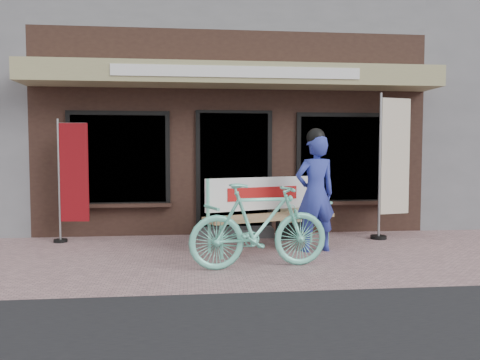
{
  "coord_description": "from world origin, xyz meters",
  "views": [
    {
      "loc": [
        -0.74,
        -6.27,
        1.48
      ],
      "look_at": [
        -0.03,
        0.7,
        1.05
      ],
      "focal_mm": 35.0,
      "sensor_mm": 36.0,
      "label": 1
    }
  ],
  "objects": [
    {
      "name": "person",
      "position": [
        1.07,
        0.45,
        0.89
      ],
      "size": [
        0.7,
        0.53,
        1.82
      ],
      "rotation": [
        0.0,
        0.0,
        0.21
      ],
      "color": "#2F3AA2",
      "rests_on": "ground"
    },
    {
      "name": "nobori_red",
      "position": [
        -2.69,
        1.52,
        1.03
      ],
      "size": [
        0.59,
        0.24,
        2.0
      ],
      "rotation": [
        0.0,
        0.0,
        -0.08
      ],
      "color": "gray",
      "rests_on": "ground"
    },
    {
      "name": "bicycle",
      "position": [
        0.1,
        -0.46,
        0.54
      ],
      "size": [
        1.85,
        0.74,
        1.08
      ],
      "primitive_type": "imported",
      "rotation": [
        0.0,
        0.0,
        1.7
      ],
      "color": "#70DCBF",
      "rests_on": "ground"
    },
    {
      "name": "bench",
      "position": [
        0.38,
        0.7,
        0.64
      ],
      "size": [
        2.05,
        1.15,
        1.08
      ],
      "rotation": [
        0.0,
        0.0,
        0.35
      ],
      "color": "#70DCBF",
      "rests_on": "ground"
    },
    {
      "name": "storefront",
      "position": [
        0.0,
        4.96,
        2.99
      ],
      "size": [
        7.0,
        6.77,
        6.0
      ],
      "color": "black",
      "rests_on": "ground"
    },
    {
      "name": "ground",
      "position": [
        0.0,
        0.0,
        0.0
      ],
      "size": [
        70.0,
        70.0,
        0.0
      ],
      "primitive_type": "plane",
      "color": "#AA8283",
      "rests_on": "ground"
    },
    {
      "name": "menu_stand",
      "position": [
        0.88,
        1.37,
        0.5
      ],
      "size": [
        0.49,
        0.25,
        0.97
      ],
      "rotation": [
        0.0,
        0.0,
        0.33
      ],
      "color": "black",
      "rests_on": "ground"
    },
    {
      "name": "nobori_cream",
      "position": [
        2.63,
        1.34,
        1.27
      ],
      "size": [
        0.73,
        0.32,
        2.45
      ],
      "rotation": [
        0.0,
        0.0,
        0.22
      ],
      "color": "gray",
      "rests_on": "ground"
    }
  ]
}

